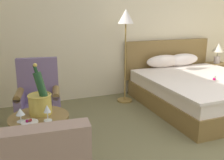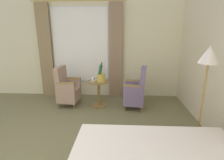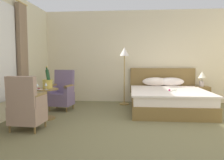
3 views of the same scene
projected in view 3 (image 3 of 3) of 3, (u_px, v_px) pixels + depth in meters
ground_plane at (151, 130)px, 4.06m from camera, size 7.59×7.59×0.00m
wall_headboard_side at (143, 57)px, 6.77m from camera, size 6.21×0.12×2.82m
bed at (167, 98)px, 5.68m from camera, size 1.94×2.20×1.06m
nightstand at (201, 96)px, 6.35m from camera, size 0.44×0.37×0.54m
bedside_lamp at (202, 76)px, 6.31m from camera, size 0.24×0.24×0.44m
floor_lamp_brass at (124, 58)px, 6.33m from camera, size 0.28×0.28×1.67m
side_table_round at (46, 102)px, 4.80m from camera, size 0.56×0.56×0.67m
champagne_bucket at (48, 82)px, 4.82m from camera, size 0.23×0.23×0.50m
wine_glass_near_bucket at (37, 85)px, 4.71m from camera, size 0.08×0.08×0.13m
wine_glass_near_edge at (46, 85)px, 4.63m from camera, size 0.07×0.07×0.15m
snack_plate at (39, 89)px, 4.66m from camera, size 0.15×0.15×0.04m
armchair_by_window at (62, 93)px, 5.71m from camera, size 0.62×0.59×1.04m
armchair_facing_bed at (26, 107)px, 3.98m from camera, size 0.60×0.54×1.01m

